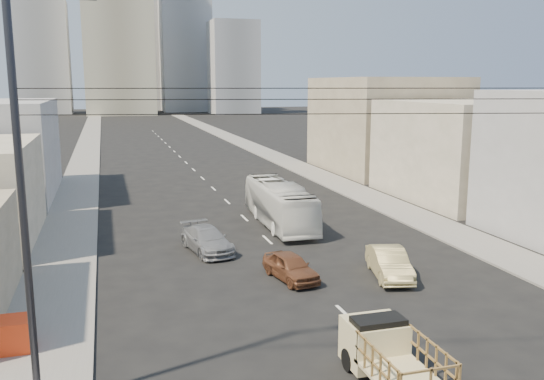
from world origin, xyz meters
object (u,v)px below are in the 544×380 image
city_bus (279,204)px  sedan_tan (389,263)px  sedan_grey (207,240)px  flatbed_pickup (390,352)px  streetlamp_left (26,194)px  sedan_brown (291,267)px  crate_stack (4,335)px

city_bus → sedan_tan: (2.10, -11.70, -0.73)m
city_bus → sedan_grey: bearing=-138.6°
flatbed_pickup → city_bus: city_bus is taller
flatbed_pickup → streetlamp_left: bearing=171.3°
sedan_tan → city_bus: bearing=113.7°
sedan_brown → sedan_grey: bearing=107.4°
city_bus → sedan_tan: 11.91m
flatbed_pickup → sedan_grey: 16.46m
flatbed_pickup → sedan_brown: size_ratio=1.16×
flatbed_pickup → crate_stack: size_ratio=2.45×
city_bus → flatbed_pickup: bearing=-96.1°
city_bus → sedan_brown: bearing=-102.7°
streetlamp_left → flatbed_pickup: bearing=-8.7°
flatbed_pickup → sedan_grey: flatbed_pickup is taller
flatbed_pickup → crate_stack: (-12.05, 5.73, -0.40)m
city_bus → sedan_grey: city_bus is taller
city_bus → sedan_brown: city_bus is taller
sedan_grey → city_bus: bearing=29.8°
flatbed_pickup → city_bus: 21.20m
flatbed_pickup → crate_stack: bearing=154.6°
streetlamp_left → crate_stack: bearing=111.3°
city_bus → crate_stack: city_bus is taller
sedan_brown → sedan_tan: bearing=-22.7°
sedan_tan → crate_stack: bearing=-154.5°
city_bus → crate_stack: (-14.81, -15.29, -0.76)m
sedan_brown → crate_stack: 12.98m
city_bus → crate_stack: 21.30m
city_bus → sedan_brown: (-2.68, -10.67, -0.80)m
flatbed_pickup → sedan_tan: (4.86, 9.32, -0.38)m
sedan_grey → crate_stack: (-9.03, -10.44, -0.01)m
sedan_grey → streetlamp_left: (-7.42, -14.57, 5.74)m
city_bus → streetlamp_left: streetlamp_left is taller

